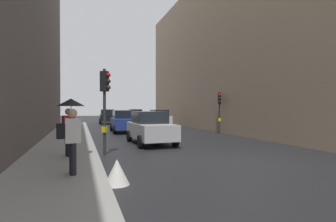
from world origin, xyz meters
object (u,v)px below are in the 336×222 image
at_px(car_dark_suv, 107,116).
at_px(pedestrian_with_umbrella, 70,111).
at_px(pedestrian_with_black_backpack, 71,137).
at_px(traffic_light_mid_street, 220,105).
at_px(car_white_compact, 159,118).
at_px(car_silver_hatchback, 150,128).
at_px(car_blue_van, 124,121).
at_px(traffic_light_near_right, 105,95).
at_px(car_red_sedan, 135,115).
at_px(warning_sign_triangle, 117,172).

bearing_deg(car_dark_suv, pedestrian_with_umbrella, -98.84).
bearing_deg(pedestrian_with_black_backpack, traffic_light_mid_street, 44.69).
height_order(car_white_compact, pedestrian_with_black_backpack, pedestrian_with_black_backpack).
bearing_deg(car_white_compact, car_silver_hatchback, -108.59).
xyz_separation_m(traffic_light_mid_street, pedestrian_with_black_backpack, (-10.35, -10.24, -1.05)).
relative_size(car_blue_van, pedestrian_with_umbrella, 1.98).
bearing_deg(pedestrian_with_black_backpack, car_silver_hatchback, 58.56).
distance_m(car_blue_van, pedestrian_with_black_backpack, 14.15).
bearing_deg(traffic_light_mid_street, pedestrian_with_black_backpack, -135.31).
bearing_deg(car_dark_suv, traffic_light_near_right, -95.82).
bearing_deg(car_blue_van, pedestrian_with_umbrella, -108.96).
xyz_separation_m(car_blue_van, car_red_sedan, (4.24, 16.48, 0.00)).
relative_size(traffic_light_mid_street, car_blue_van, 0.76).
bearing_deg(car_red_sedan, car_white_compact, -88.64).
distance_m(car_silver_hatchback, car_red_sedan, 24.18).
relative_size(car_blue_van, warning_sign_triangle, 6.53).
relative_size(car_dark_suv, pedestrian_with_black_backpack, 2.42).
distance_m(traffic_light_near_right, warning_sign_triangle, 4.97).
relative_size(traffic_light_mid_street, car_silver_hatchback, 0.76).
height_order(traffic_light_mid_street, car_silver_hatchback, traffic_light_mid_street).
bearing_deg(traffic_light_mid_street, warning_sign_triangle, -129.96).
bearing_deg(traffic_light_mid_street, car_white_compact, 104.45).
bearing_deg(car_red_sedan, car_blue_van, -104.42).
xyz_separation_m(traffic_light_near_right, car_dark_suv, (2.28, 22.37, -1.59)).
bearing_deg(warning_sign_triangle, traffic_light_near_right, 88.65).
relative_size(car_white_compact, car_red_sedan, 1.01).
distance_m(car_silver_hatchback, pedestrian_with_umbrella, 5.34).
distance_m(traffic_light_mid_street, car_dark_suv, 17.31).
bearing_deg(traffic_light_mid_street, pedestrian_with_umbrella, -144.83).
bearing_deg(car_white_compact, warning_sign_triangle, -109.51).
height_order(car_blue_van, car_red_sedan, same).
bearing_deg(warning_sign_triangle, car_red_sedan, 77.74).
bearing_deg(car_silver_hatchback, traffic_light_near_right, -135.28).
bearing_deg(car_silver_hatchback, car_white_compact, 71.41).
height_order(pedestrian_with_umbrella, pedestrian_with_black_backpack, pedestrian_with_umbrella).
bearing_deg(car_white_compact, pedestrian_with_black_backpack, -113.17).
relative_size(car_blue_van, car_red_sedan, 1.01).
bearing_deg(car_silver_hatchback, warning_sign_triangle, -111.13).
distance_m(traffic_light_mid_street, car_blue_van, 7.69).
distance_m(traffic_light_near_right, car_silver_hatchback, 4.04).
relative_size(traffic_light_mid_street, pedestrian_with_black_backpack, 1.81).
bearing_deg(traffic_light_mid_street, car_blue_van, 153.00).
relative_size(car_white_compact, pedestrian_with_black_backpack, 2.42).
bearing_deg(car_red_sedan, car_dark_suv, -136.76).
height_order(car_blue_van, pedestrian_with_umbrella, pedestrian_with_umbrella).
height_order(car_white_compact, car_dark_suv, same).
bearing_deg(pedestrian_with_umbrella, car_white_compact, 62.93).
relative_size(car_white_compact, pedestrian_with_umbrella, 2.00).
xyz_separation_m(traffic_light_near_right, warning_sign_triangle, (-0.11, -4.48, -2.14)).
distance_m(car_dark_suv, warning_sign_triangle, 26.97).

